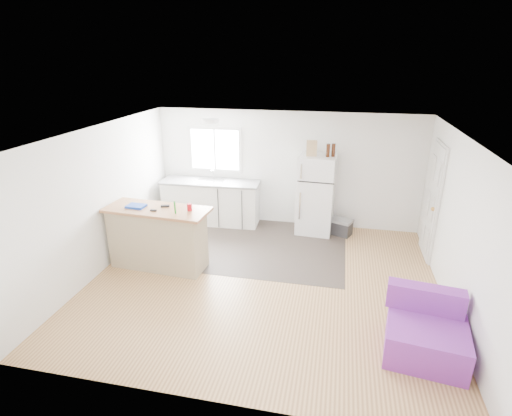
# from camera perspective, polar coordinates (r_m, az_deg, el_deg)

# --- Properties ---
(room) EXTENTS (5.51, 5.01, 2.41)m
(room) POSITION_cam_1_polar(r_m,az_deg,el_deg) (6.07, 1.19, -0.61)
(room) COLOR #98673F
(room) RESTS_ON ground
(vinyl_zone) EXTENTS (4.05, 2.50, 0.00)m
(vinyl_zone) POSITION_cam_1_polar(r_m,az_deg,el_deg) (7.82, -2.39, -5.05)
(vinyl_zone) COLOR #372E29
(vinyl_zone) RESTS_ON floor
(window) EXTENTS (1.18, 0.06, 0.98)m
(window) POSITION_cam_1_polar(r_m,az_deg,el_deg) (8.65, -5.87, 8.32)
(window) COLOR white
(window) RESTS_ON back_wall
(interior_door) EXTENTS (0.11, 0.92, 2.10)m
(interior_door) POSITION_cam_1_polar(r_m,az_deg,el_deg) (7.68, 23.89, 0.80)
(interior_door) COLOR white
(interior_door) RESTS_ON right_wall
(ceiling_fixture) EXTENTS (0.30, 0.30, 0.07)m
(ceiling_fixture) POSITION_cam_1_polar(r_m,az_deg,el_deg) (7.19, -6.53, 12.28)
(ceiling_fixture) COLOR white
(ceiling_fixture) RESTS_ON ceiling
(kitchen_cabinets) EXTENTS (2.12, 0.74, 1.22)m
(kitchen_cabinets) POSITION_cam_1_polar(r_m,az_deg,el_deg) (8.68, -6.43, 0.94)
(kitchen_cabinets) COLOR white
(kitchen_cabinets) RESTS_ON floor
(peninsula) EXTENTS (1.79, 0.79, 1.07)m
(peninsula) POSITION_cam_1_polar(r_m,az_deg,el_deg) (6.99, -13.82, -4.09)
(peninsula) COLOR tan
(peninsula) RESTS_ON floor
(refrigerator) EXTENTS (0.75, 0.72, 1.61)m
(refrigerator) POSITION_cam_1_polar(r_m,az_deg,el_deg) (8.14, 8.55, 1.93)
(refrigerator) COLOR white
(refrigerator) RESTS_ON floor
(cooler) EXTENTS (0.52, 0.44, 0.33)m
(cooler) POSITION_cam_1_polar(r_m,az_deg,el_deg) (8.31, 12.01, -2.63)
(cooler) COLOR #2C2C2E
(cooler) RESTS_ON floor
(purple_seat) EXTENTS (1.03, 0.99, 0.76)m
(purple_seat) POSITION_cam_1_polar(r_m,az_deg,el_deg) (5.49, 23.05, -16.12)
(purple_seat) COLOR purple
(purple_seat) RESTS_ON floor
(cleaner_jug) EXTENTS (0.14, 0.10, 0.30)m
(cleaner_jug) POSITION_cam_1_polar(r_m,az_deg,el_deg) (6.75, -9.17, -8.63)
(cleaner_jug) COLOR white
(cleaner_jug) RESTS_ON floor
(mop) EXTENTS (0.26, 0.36, 1.31)m
(mop) POSITION_cam_1_polar(r_m,az_deg,el_deg) (6.90, -11.82, -7.16)
(mop) COLOR green
(mop) RESTS_ON floor
(red_cup) EXTENTS (0.10, 0.10, 0.12)m
(red_cup) POSITION_cam_1_polar(r_m,az_deg,el_deg) (6.55, -9.49, 0.13)
(red_cup) COLOR red
(red_cup) RESTS_ON peninsula
(blue_tray) EXTENTS (0.31, 0.24, 0.04)m
(blue_tray) POSITION_cam_1_polar(r_m,az_deg,el_deg) (6.92, -16.76, 0.26)
(blue_tray) COLOR #133CB6
(blue_tray) RESTS_ON peninsula
(tool_a) EXTENTS (0.15, 0.09, 0.03)m
(tool_a) POSITION_cam_1_polar(r_m,az_deg,el_deg) (6.81, -12.86, 0.28)
(tool_a) COLOR black
(tool_a) RESTS_ON peninsula
(tool_b) EXTENTS (0.10, 0.04, 0.03)m
(tool_b) POSITION_cam_1_polar(r_m,az_deg,el_deg) (6.67, -14.45, -0.32)
(tool_b) COLOR black
(tool_b) RESTS_ON peninsula
(cardboard_box) EXTENTS (0.21, 0.12, 0.30)m
(cardboard_box) POSITION_cam_1_polar(r_m,az_deg,el_deg) (7.83, 7.96, 8.45)
(cardboard_box) COLOR tan
(cardboard_box) RESTS_ON refrigerator
(bottle_left) EXTENTS (0.09, 0.09, 0.25)m
(bottle_left) POSITION_cam_1_polar(r_m,az_deg,el_deg) (7.81, 10.25, 8.10)
(bottle_left) COLOR #39190A
(bottle_left) RESTS_ON refrigerator
(bottle_right) EXTENTS (0.08, 0.08, 0.25)m
(bottle_right) POSITION_cam_1_polar(r_m,az_deg,el_deg) (7.86, 11.00, 8.13)
(bottle_right) COLOR #39190A
(bottle_right) RESTS_ON refrigerator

